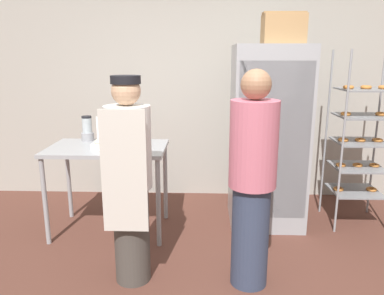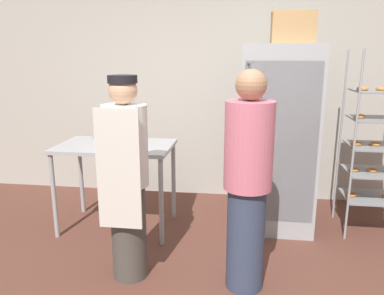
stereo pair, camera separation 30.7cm
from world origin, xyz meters
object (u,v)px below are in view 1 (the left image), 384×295
(donut_box, at_px, (107,142))
(person_customer, at_px, (252,180))
(person_baker, at_px, (130,180))
(cardboard_storage_box, at_px, (283,29))
(blender_pitcher, at_px, (87,130))
(baking_rack, at_px, (360,141))
(refrigerator, at_px, (268,137))

(donut_box, bearing_deg, person_customer, -33.17)
(donut_box, relative_size, person_baker, 0.18)
(cardboard_storage_box, bearing_deg, donut_box, -172.14)
(blender_pitcher, relative_size, cardboard_storage_box, 0.65)
(baking_rack, bearing_deg, refrigerator, -179.79)
(donut_box, distance_m, cardboard_storage_box, 1.99)
(donut_box, xyz_separation_m, person_customer, (1.29, -0.85, -0.09))
(person_baker, xyz_separation_m, person_customer, (0.91, -0.01, 0.01))
(refrigerator, height_order, baking_rack, refrigerator)
(donut_box, relative_size, cardboard_storage_box, 0.71)
(person_customer, bearing_deg, blender_pitcher, 144.16)
(cardboard_storage_box, bearing_deg, blender_pitcher, 178.34)
(baking_rack, bearing_deg, person_baker, -151.97)
(refrigerator, xyz_separation_m, donut_box, (-1.59, -0.31, 0.01))
(baking_rack, distance_m, cardboard_storage_box, 1.39)
(donut_box, bearing_deg, blender_pitcher, 133.68)
(donut_box, distance_m, person_customer, 1.55)
(cardboard_storage_box, bearing_deg, person_customer, -109.34)
(refrigerator, bearing_deg, baking_rack, 0.21)
(refrigerator, relative_size, baking_rack, 1.02)
(refrigerator, distance_m, baking_rack, 0.94)
(baking_rack, height_order, blender_pitcher, baking_rack)
(donut_box, xyz_separation_m, cardboard_storage_box, (1.67, 0.23, 1.05))
(refrigerator, bearing_deg, blender_pitcher, -179.34)
(blender_pitcher, bearing_deg, person_baker, -59.65)
(donut_box, bearing_deg, refrigerator, 10.99)
(baking_rack, height_order, person_customer, baking_rack)
(cardboard_storage_box, distance_m, person_customer, 1.61)
(baking_rack, xyz_separation_m, cardboard_storage_box, (-0.86, -0.08, 1.09))
(baking_rack, xyz_separation_m, donut_box, (-2.53, -0.31, 0.04))
(blender_pitcher, height_order, cardboard_storage_box, cardboard_storage_box)
(donut_box, relative_size, person_customer, 0.17)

